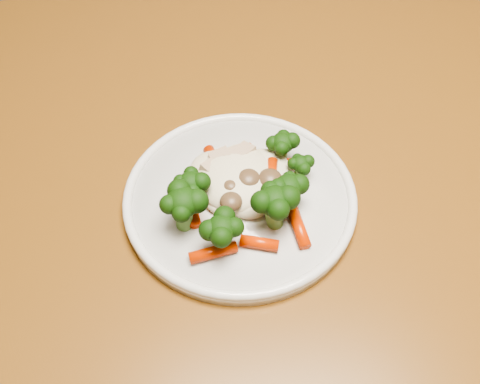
{
  "coord_description": "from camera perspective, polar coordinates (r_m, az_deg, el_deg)",
  "views": [
    {
      "loc": [
        0.12,
        -0.26,
        1.25
      ],
      "look_at": [
        0.16,
        0.12,
        0.77
      ],
      "focal_mm": 45.0,
      "sensor_mm": 36.0,
      "label": 1
    }
  ],
  "objects": [
    {
      "name": "dining_table",
      "position": [
        0.71,
        -4.47,
        -5.28
      ],
      "size": [
        1.4,
        1.05,
        0.75
      ],
      "rotation": [
        0.0,
        0.0,
        0.17
      ],
      "color": "brown",
      "rests_on": "ground"
    },
    {
      "name": "plate",
      "position": [
        0.62,
        -0.0,
        -0.79
      ],
      "size": [
        0.24,
        0.24,
        0.01
      ],
      "primitive_type": "cylinder",
      "color": "white",
      "rests_on": "dining_table"
    },
    {
      "name": "meal",
      "position": [
        0.6,
        0.05,
        0.24
      ],
      "size": [
        0.16,
        0.15,
        0.05
      ],
      "color": "beige",
      "rests_on": "plate"
    }
  ]
}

